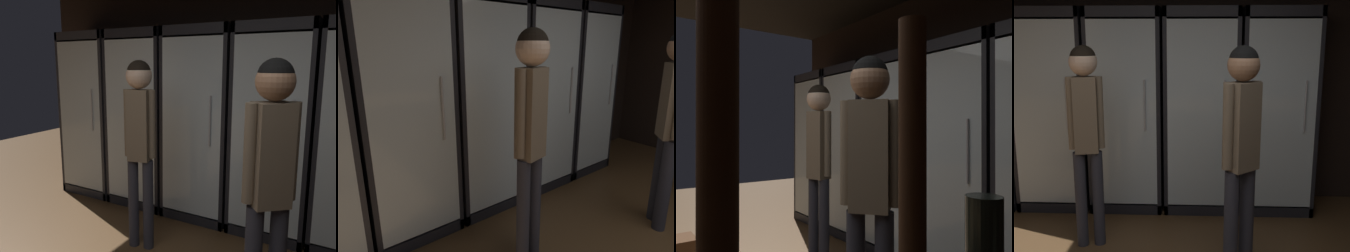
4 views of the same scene
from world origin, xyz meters
TOP-DOWN VIEW (x-y plane):
  - wall_back at (0.00, 3.03)m, footprint 6.00×0.06m
  - cooler_left at (-1.35, 2.73)m, footprint 0.74×0.60m
  - cooler_center at (-0.58, 2.74)m, footprint 0.74×0.60m
  - cooler_right at (0.19, 2.74)m, footprint 0.74×0.60m
  - cooler_far_right at (0.96, 2.73)m, footprint 0.74×0.60m
  - shopper_near at (-0.77, 1.77)m, footprint 0.29×0.23m
  - shopper_far at (0.48, 1.35)m, footprint 0.28×0.27m

SIDE VIEW (x-z plane):
  - cooler_right at x=0.19m, z-range -0.03..2.05m
  - cooler_far_right at x=0.96m, z-range -0.02..2.06m
  - cooler_center at x=-0.58m, z-range -0.02..2.06m
  - cooler_left at x=-1.35m, z-range -0.01..2.07m
  - shopper_far at x=0.48m, z-range 0.22..1.96m
  - shopper_near at x=-0.77m, z-range 0.26..1.99m
  - wall_back at x=0.00m, z-range 0.00..2.80m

